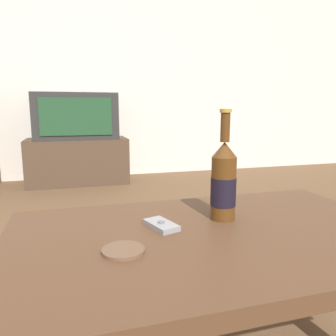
% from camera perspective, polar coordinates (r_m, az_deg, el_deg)
% --- Properties ---
extents(back_wall, '(8.00, 0.05, 2.60)m').
position_cam_1_polar(back_wall, '(3.81, -11.70, 18.25)').
color(back_wall, silver).
rests_on(back_wall, ground_plane).
extents(coffee_table, '(1.04, 0.63, 0.44)m').
position_cam_1_polar(coffee_table, '(0.89, 7.83, -15.14)').
color(coffee_table, brown).
rests_on(coffee_table, ground_plane).
extents(tv_stand, '(0.99, 0.47, 0.46)m').
position_cam_1_polar(tv_stand, '(3.49, -15.40, 1.21)').
color(tv_stand, '#4C3828').
rests_on(tv_stand, ground_plane).
extents(television, '(0.80, 0.48, 0.45)m').
position_cam_1_polar(television, '(3.45, -15.75, 8.69)').
color(television, '#2D2D2D').
rests_on(television, tv_stand).
extents(beer_bottle, '(0.07, 0.07, 0.31)m').
position_cam_1_polar(beer_bottle, '(0.93, 9.65, -2.36)').
color(beer_bottle, '#563314').
rests_on(beer_bottle, coffee_table).
extents(cell_phone, '(0.08, 0.12, 0.02)m').
position_cam_1_polar(cell_phone, '(0.88, -1.19, -9.89)').
color(cell_phone, gray).
rests_on(cell_phone, coffee_table).
extents(coaster, '(0.09, 0.09, 0.01)m').
position_cam_1_polar(coaster, '(0.75, -7.81, -14.03)').
color(coaster, brown).
rests_on(coaster, coffee_table).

